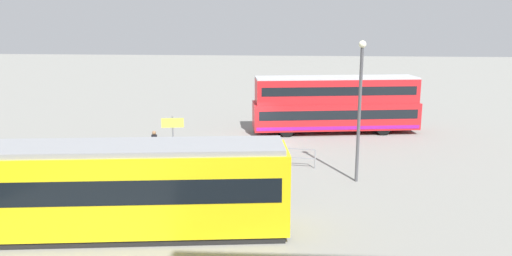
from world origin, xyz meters
TOP-DOWN VIEW (x-y plane):
  - ground_plane at (0.00, 0.00)m, footprint 160.00×160.00m
  - double_decker_bus at (-5.45, -3.42)m, footprint 11.95×4.29m
  - tram_yellow at (5.44, 14.58)m, footprint 15.99×4.64m
  - pedestrian_near_railing at (5.35, 4.71)m, footprint 0.36×0.33m
  - pedestrian_railing at (0.10, 4.96)m, footprint 7.79×1.05m
  - info_sign at (4.44, 4.01)m, footprint 1.28×0.27m
  - street_lamp at (-5.76, 7.42)m, footprint 0.36×0.36m

SIDE VIEW (x-z plane):
  - ground_plane at x=0.00m, z-range 0.00..0.00m
  - pedestrian_railing at x=0.10m, z-range 0.20..1.28m
  - pedestrian_near_railing at x=5.35m, z-range 0.14..1.91m
  - info_sign at x=4.44m, z-range 0.51..2.99m
  - tram_yellow at x=5.44m, z-range 0.07..3.54m
  - double_decker_bus at x=-5.45m, z-range 0.04..4.06m
  - street_lamp at x=-5.76m, z-range 0.58..7.56m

